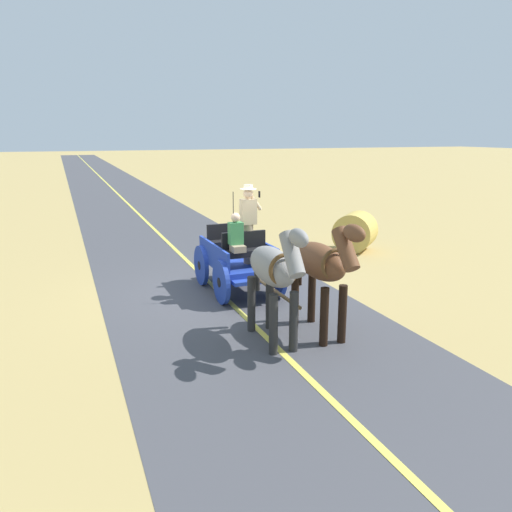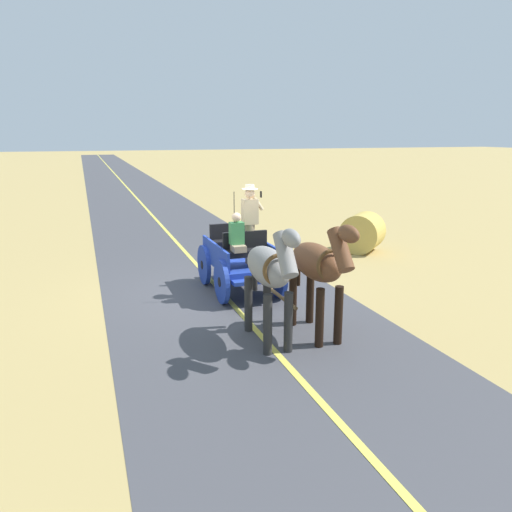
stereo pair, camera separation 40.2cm
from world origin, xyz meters
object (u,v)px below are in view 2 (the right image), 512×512
Objects in this scene: horse_drawn_carriage at (240,257)px; horse_near_side at (319,266)px; hay_bale at (363,233)px; horse_off_side at (270,270)px.

horse_near_side is at bearing 99.56° from horse_drawn_carriage.
horse_drawn_carriage is 2.04× the size of horse_near_side.
horse_drawn_carriage is at bearing 28.76° from hay_bale.
horse_near_side and horse_off_side have the same top height.
horse_off_side is (0.93, 0.02, 0.00)m from horse_near_side.
horse_off_side reaches higher than hay_bale.
horse_drawn_carriage reaches higher than hay_bale.
horse_off_side is at bearing 0.94° from horse_near_side.
horse_drawn_carriage is at bearing -80.44° from horse_near_side.
hay_bale is (-4.26, -5.64, -0.72)m from horse_near_side.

